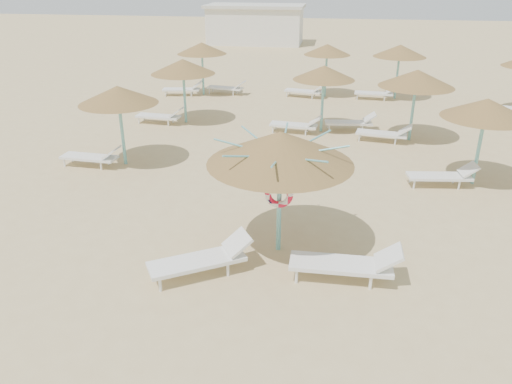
# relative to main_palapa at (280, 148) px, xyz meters

# --- Properties ---
(ground) EXTENTS (120.00, 120.00, 0.00)m
(ground) POSITION_rel_main_palapa_xyz_m (-0.17, -0.27, -2.55)
(ground) COLOR tan
(ground) RESTS_ON ground
(main_palapa) EXTENTS (3.27, 3.27, 2.93)m
(main_palapa) POSITION_rel_main_palapa_xyz_m (0.00, 0.00, 0.00)
(main_palapa) COLOR #6AB7B9
(main_palapa) RESTS_ON ground
(lounger_main_a) EXTENTS (2.26, 1.75, 0.82)m
(lounger_main_a) POSITION_rel_main_palapa_xyz_m (-1.48, -1.30, -2.16)
(lounger_main_a) COLOR white
(lounger_main_a) RESTS_ON ground
(lounger_main_b) EXTENTS (2.34, 0.72, 0.85)m
(lounger_main_b) POSITION_rel_main_palapa_xyz_m (1.62, -1.03, -2.14)
(lounger_main_b) COLOR white
(lounger_main_b) RESTS_ON ground
(palapa_field) EXTENTS (19.83, 13.65, 2.71)m
(palapa_field) POSITION_rel_main_palapa_xyz_m (2.80, 10.08, -0.24)
(palapa_field) COLOR #6AB7B9
(palapa_field) RESTS_ON ground
(service_hut) EXTENTS (8.40, 4.40, 3.25)m
(service_hut) POSITION_rel_main_palapa_xyz_m (-6.17, 34.73, -0.90)
(service_hut) COLOR silver
(service_hut) RESTS_ON ground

